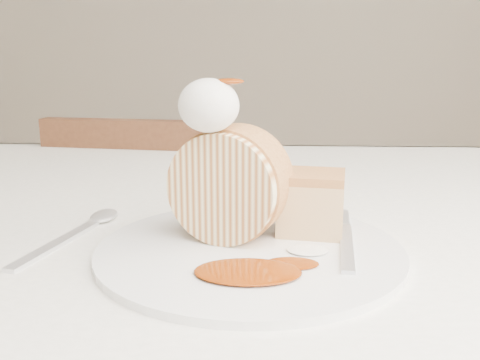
{
  "coord_description": "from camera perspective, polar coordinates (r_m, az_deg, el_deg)",
  "views": [
    {
      "loc": [
        0.06,
        -0.46,
        0.94
      ],
      "look_at": [
        0.03,
        0.04,
        0.82
      ],
      "focal_mm": 40.0,
      "sensor_mm": 36.0,
      "label": 1
    }
  ],
  "objects": [
    {
      "name": "caramel_pool",
      "position": [
        0.46,
        0.83,
        -9.72
      ],
      "size": [
        0.1,
        0.07,
        0.0
      ],
      "primitive_type": null,
      "rotation": [
        0.0,
        0.0,
        -0.16
      ],
      "color": "#782905",
      "rests_on": "plate"
    },
    {
      "name": "cake_chunk",
      "position": [
        0.56,
        7.59,
        -2.81
      ],
      "size": [
        0.07,
        0.07,
        0.05
      ],
      "primitive_type": "cube",
      "rotation": [
        0.0,
        0.0,
        -0.16
      ],
      "color": "#BD8347",
      "rests_on": "plate"
    },
    {
      "name": "chair_far",
      "position": [
        1.28,
        -9.32,
        -8.71
      ],
      "size": [
        0.43,
        0.43,
        0.81
      ],
      "rotation": [
        0.0,
        0.0,
        3.02
      ],
      "color": "brown",
      "rests_on": "ground"
    },
    {
      "name": "caramel_drizzle",
      "position": [
        0.5,
        -1.19,
        11.2
      ],
      "size": [
        0.03,
        0.02,
        0.01
      ],
      "primitive_type": "ellipsoid",
      "color": "#782905",
      "rests_on": "whipped_cream"
    },
    {
      "name": "plate",
      "position": [
        0.52,
        1.05,
        -7.49
      ],
      "size": [
        0.34,
        0.34,
        0.01
      ],
      "primitive_type": "cylinder",
      "rotation": [
        0.0,
        0.0,
        -0.16
      ],
      "color": "white",
      "rests_on": "table"
    },
    {
      "name": "table",
      "position": [
        0.72,
        -2.21,
        -9.47
      ],
      "size": [
        1.4,
        0.9,
        0.75
      ],
      "color": "white",
      "rests_on": "ground"
    },
    {
      "name": "whipped_cream",
      "position": [
        0.5,
        -3.35,
        7.94
      ],
      "size": [
        0.06,
        0.06,
        0.05
      ],
      "primitive_type": "ellipsoid",
      "color": "white",
      "rests_on": "roulade_slice"
    },
    {
      "name": "fork",
      "position": [
        0.53,
        11.31,
        -6.99
      ],
      "size": [
        0.05,
        0.18,
        0.0
      ],
      "primitive_type": "cube",
      "rotation": [
        0.0,
        0.0,
        -0.12
      ],
      "color": "silver",
      "rests_on": "plate"
    },
    {
      "name": "roulade_slice",
      "position": [
        0.53,
        -1.1,
        -0.49
      ],
      "size": [
        0.12,
        0.09,
        0.11
      ],
      "primitive_type": "cylinder",
      "rotation": [
        1.57,
        0.0,
        -0.32
      ],
      "color": "beige",
      "rests_on": "plate"
    },
    {
      "name": "spoon",
      "position": [
        0.57,
        -18.98,
        -6.48
      ],
      "size": [
        0.07,
        0.18,
        0.0
      ],
      "primitive_type": "cube",
      "rotation": [
        0.0,
        0.0,
        -0.24
      ],
      "color": "silver",
      "rests_on": "table"
    }
  ]
}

